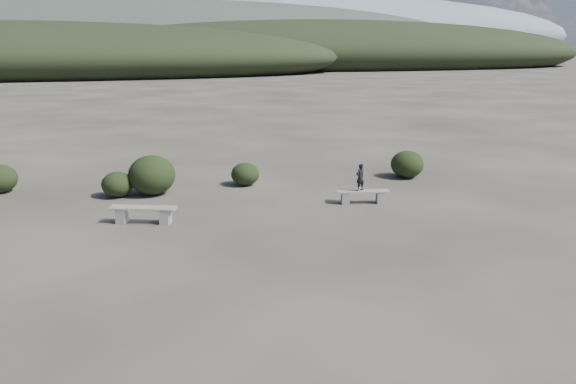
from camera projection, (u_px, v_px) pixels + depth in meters
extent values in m
plane|color=#2C2822|center=(295.00, 283.00, 12.12)|extent=(1200.00, 1200.00, 0.00)
cube|color=gray|center=(122.00, 215.00, 16.19)|extent=(0.36, 0.44, 0.43)
cube|color=gray|center=(165.00, 216.00, 16.10)|extent=(0.36, 0.44, 0.43)
cube|color=gray|center=(143.00, 208.00, 16.08)|extent=(1.96, 0.94, 0.05)
cube|color=gray|center=(345.00, 198.00, 18.11)|extent=(0.29, 0.37, 0.38)
cube|color=gray|center=(380.00, 197.00, 18.17)|extent=(0.29, 0.37, 0.38)
cube|color=gray|center=(363.00, 191.00, 18.08)|extent=(1.75, 0.65, 0.05)
imported|color=black|center=(360.00, 177.00, 17.96)|extent=(0.38, 0.32, 0.88)
ellipsoid|color=black|center=(117.00, 184.00, 18.89)|extent=(1.05, 1.05, 0.86)
ellipsoid|color=black|center=(152.00, 175.00, 19.12)|extent=(1.58, 1.58, 1.36)
ellipsoid|color=black|center=(245.00, 174.00, 20.44)|extent=(1.03, 1.03, 0.83)
ellipsoid|color=black|center=(407.00, 164.00, 21.59)|extent=(1.26, 1.26, 1.05)
ellipsoid|color=black|center=(0.00, 179.00, 19.42)|extent=(1.15, 1.15, 0.98)
ellipsoid|color=black|center=(14.00, 59.00, 90.80)|extent=(110.00, 40.00, 12.00)
ellipsoid|color=black|center=(332.00, 53.00, 122.55)|extent=(120.00, 44.00, 14.00)
ellipsoid|color=#313C31|center=(164.00, 43.00, 161.48)|extent=(190.00, 64.00, 24.00)
ellipsoid|color=slate|center=(290.00, 35.00, 307.43)|extent=(340.00, 110.00, 44.00)
ellipsoid|color=gray|center=(112.00, 33.00, 379.25)|extent=(460.00, 140.00, 56.00)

